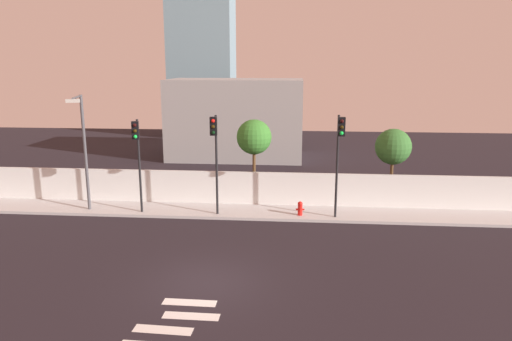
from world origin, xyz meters
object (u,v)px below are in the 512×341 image
at_px(traffic_light_left, 339,146).
at_px(traffic_light_right, 137,147).
at_px(traffic_light_center, 215,145).
at_px(roadside_tree_midleft, 393,147).
at_px(fire_hydrant, 300,208).
at_px(street_lamp_curbside, 83,142).
at_px(roadside_tree_leftmost, 254,137).

bearing_deg(traffic_light_left, traffic_light_right, 179.72).
height_order(traffic_light_center, roadside_tree_midleft, traffic_light_center).
bearing_deg(fire_hydrant, traffic_light_right, -176.06).
distance_m(traffic_light_right, fire_hydrant, 8.79).
height_order(traffic_light_right, fire_hydrant, traffic_light_right).
relative_size(traffic_light_center, fire_hydrant, 7.01).
xyz_separation_m(traffic_light_center, roadside_tree_midleft, (9.37, 3.77, -0.62)).
height_order(traffic_light_right, street_lamp_curbside, street_lamp_curbside).
xyz_separation_m(traffic_light_left, roadside_tree_leftmost, (-4.47, 3.84, -0.23)).
distance_m(traffic_light_right, roadside_tree_leftmost, 6.70).
bearing_deg(street_lamp_curbside, traffic_light_right, -5.87).
bearing_deg(traffic_light_center, traffic_light_left, -0.63).
distance_m(traffic_light_center, fire_hydrant, 5.41).
distance_m(traffic_light_left, fire_hydrant, 3.85).
relative_size(traffic_light_right, roadside_tree_midleft, 1.15).
bearing_deg(traffic_light_left, fire_hydrant, 161.27).
distance_m(traffic_light_right, street_lamp_curbside, 2.95).
bearing_deg(roadside_tree_midleft, roadside_tree_leftmost, 180.00).
bearing_deg(roadside_tree_leftmost, street_lamp_curbside, -157.60).
xyz_separation_m(street_lamp_curbside, fire_hydrant, (11.12, 0.26, -3.29)).
relative_size(traffic_light_left, traffic_light_center, 1.01).
relative_size(traffic_light_center, roadside_tree_midleft, 1.21).
relative_size(traffic_light_left, street_lamp_curbside, 0.85).
bearing_deg(street_lamp_curbside, roadside_tree_leftmost, 22.40).
distance_m(fire_hydrant, roadside_tree_leftmost, 5.21).
height_order(traffic_light_left, fire_hydrant, traffic_light_left).
xyz_separation_m(traffic_light_center, traffic_light_right, (-3.94, -0.02, -0.16)).
xyz_separation_m(traffic_light_right, street_lamp_curbside, (-2.93, 0.30, 0.16)).
distance_m(traffic_light_right, roadside_tree_midleft, 13.85).
xyz_separation_m(traffic_light_center, roadside_tree_leftmost, (1.59, 3.77, -0.19)).
bearing_deg(traffic_light_left, roadside_tree_midleft, 49.18).
bearing_deg(traffic_light_center, roadside_tree_leftmost, 67.09).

